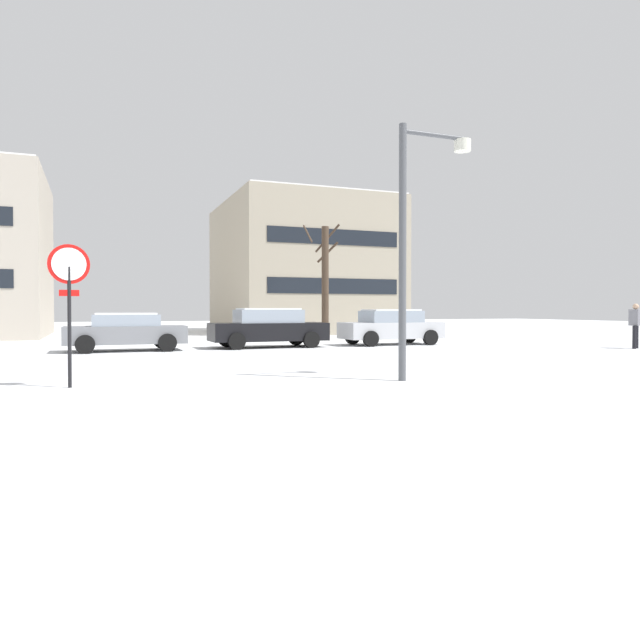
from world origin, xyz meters
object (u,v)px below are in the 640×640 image
at_px(parked_car_silver, 391,327).
at_px(pedestrian_crossing, 636,322).
at_px(stop_sign, 69,287).
at_px(street_lamp, 416,224).
at_px(parked_car_black, 268,328).
at_px(parked_car_gray, 126,331).

height_order(parked_car_silver, pedestrian_crossing, pedestrian_crossing).
distance_m(stop_sign, street_lamp, 7.05).
relative_size(parked_car_silver, pedestrian_crossing, 2.49).
relative_size(street_lamp, parked_car_black, 1.19).
relative_size(street_lamp, parked_car_gray, 1.29).
bearing_deg(parked_car_gray, pedestrian_crossing, -17.48).
height_order(stop_sign, parked_car_gray, stop_sign).
height_order(street_lamp, parked_car_black, street_lamp).
height_order(street_lamp, parked_car_gray, street_lamp).
xyz_separation_m(street_lamp, parked_car_gray, (-5.30, 11.14, -2.59)).
bearing_deg(stop_sign, parked_car_black, 55.29).
bearing_deg(parked_car_black, stop_sign, -124.71).
relative_size(parked_car_gray, pedestrian_crossing, 2.42).
relative_size(stop_sign, parked_car_gray, 0.66).
bearing_deg(parked_car_silver, parked_car_gray, 178.88).
xyz_separation_m(street_lamp, parked_car_silver, (5.31, 10.93, -2.54)).
relative_size(stop_sign, parked_car_black, 0.61).
distance_m(street_lamp, parked_car_gray, 12.61).
distance_m(parked_car_black, parked_car_silver, 5.31).
bearing_deg(street_lamp, pedestrian_crossing, 22.90).
relative_size(street_lamp, pedestrian_crossing, 3.13).
height_order(parked_car_gray, pedestrian_crossing, pedestrian_crossing).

